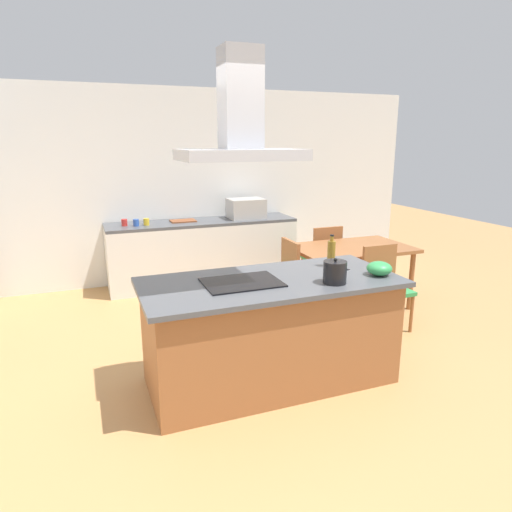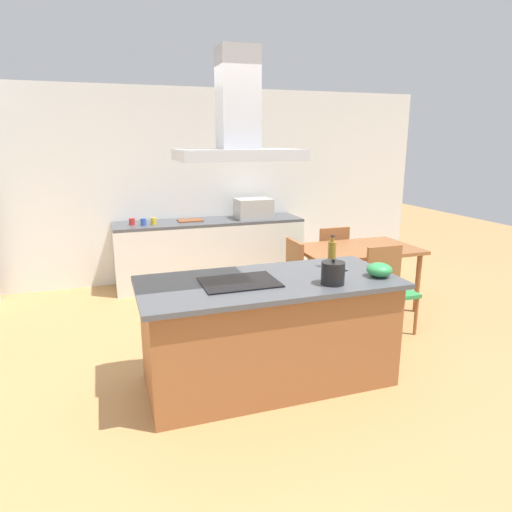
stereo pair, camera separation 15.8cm
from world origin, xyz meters
The scene contains 18 objects.
ground centered at (0.00, 1.50, 0.00)m, with size 16.00×16.00×0.00m, color tan.
wall_back centered at (0.00, 3.25, 1.35)m, with size 7.20×0.10×2.70m, color white.
kitchen_island centered at (0.00, 0.00, 0.45)m, with size 2.10×0.96×0.90m.
cooktop centered at (-0.25, 0.00, 0.91)m, with size 0.60×0.44×0.01m, color black.
tea_kettle centered at (0.44, -0.26, 0.99)m, with size 0.24×0.18×0.20m.
olive_oil_bottle centered at (0.66, 0.18, 1.02)m, with size 0.07×0.07×0.29m.
mixing_bowl centered at (0.89, -0.21, 0.96)m, with size 0.21×0.21×0.12m, color #33934C.
back_counter centered at (0.18, 2.88, 0.45)m, with size 2.62×0.62×0.90m.
countertop_microwave centered at (0.83, 2.88, 1.04)m, with size 0.50×0.38×0.28m, color #B2AFAA.
coffee_mug_red centered at (-0.87, 2.87, 0.95)m, with size 0.08×0.08×0.09m, color red.
coffee_mug_blue centered at (-0.73, 2.81, 0.95)m, with size 0.08×0.08×0.09m, color #2D56B2.
coffee_mug_yellow centered at (-0.59, 2.83, 0.95)m, with size 0.08×0.08×0.09m, color gold.
cutting_board centered at (-0.08, 2.93, 0.91)m, with size 0.34×0.24×0.02m, color brown.
dining_table centered at (1.61, 1.32, 0.67)m, with size 1.40×0.90×0.75m.
chair_at_left_end centered at (0.70, 1.32, 0.51)m, with size 0.42×0.42×0.89m.
chair_facing_island centered at (1.61, 0.66, 0.51)m, with size 0.42×0.42×0.89m.
chair_facing_back_wall centered at (1.61, 1.99, 0.51)m, with size 0.42×0.42×0.89m.
range_hood centered at (-0.25, 0.00, 2.10)m, with size 0.90×0.55×0.78m.
Camera 2 is at (-1.23, -3.29, 2.00)m, focal length 31.95 mm.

